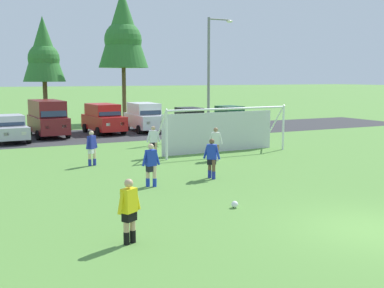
{
  "coord_description": "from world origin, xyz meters",
  "views": [
    {
      "loc": [
        -9.88,
        -9.03,
        4.09
      ],
      "look_at": [
        -1.52,
        7.89,
        1.46
      ],
      "focal_mm": 44.73,
      "sensor_mm": 36.0,
      "label": 1
    }
  ],
  "objects": [
    {
      "name": "player_midfield_center",
      "position": [
        1.54,
        11.45,
        0.82
      ],
      "size": [
        0.64,
        0.51,
        1.64
      ],
      "color": "#936B4C",
      "rests_on": "ground"
    },
    {
      "name": "tree_mid_left",
      "position": [
        3.92,
        32.82,
        8.2
      ],
      "size": [
        4.47,
        4.47,
        11.91
      ],
      "color": "brown",
      "rests_on": "ground"
    },
    {
      "name": "parked_car_slot_right",
      "position": [
        6.67,
        24.84,
        0.88
      ],
      "size": [
        2.11,
        4.24,
        1.72
      ],
      "color": "black",
      "rests_on": "ground"
    },
    {
      "name": "ground_plane",
      "position": [
        0.0,
        15.0,
        0.0
      ],
      "size": [
        400.0,
        400.0,
        0.0
      ],
      "primitive_type": "plane",
      "color": "#598C3D"
    },
    {
      "name": "player_striker_near",
      "position": [
        -4.33,
        12.74,
        0.82
      ],
      "size": [
        0.67,
        0.47,
        1.64
      ],
      "color": "beige",
      "rests_on": "ground"
    },
    {
      "name": "parked_car_slot_center_right",
      "position": [
        2.95,
        25.09,
        1.11
      ],
      "size": [
        2.21,
        4.64,
        2.16
      ],
      "color": "silver",
      "rests_on": "ground"
    },
    {
      "name": "parked_car_slot_center",
      "position": [
        -0.21,
        25.23,
        1.11
      ],
      "size": [
        2.4,
        4.73,
        2.16
      ],
      "color": "red",
      "rests_on": "ground"
    },
    {
      "name": "soccer_goal",
      "position": [
        3.06,
        13.56,
        1.29
      ],
      "size": [
        7.48,
        2.17,
        2.57
      ],
      "color": "white",
      "rests_on": "ground"
    },
    {
      "name": "street_lamp",
      "position": [
        5.76,
        19.75,
        4.17
      ],
      "size": [
        2.0,
        0.32,
        8.06
      ],
      "color": "slate",
      "rests_on": "ground"
    },
    {
      "name": "parked_car_slot_center_left",
      "position": [
        -4.23,
        24.98,
        1.34
      ],
      "size": [
        2.35,
        4.88,
        2.52
      ],
      "color": "maroon",
      "rests_on": "ground"
    },
    {
      "name": "referee",
      "position": [
        -6.21,
        1.89,
        0.82
      ],
      "size": [
        0.72,
        0.4,
        1.64
      ],
      "color": "tan",
      "rests_on": "ground"
    },
    {
      "name": "soccer_ball",
      "position": [
        -2.16,
        3.53,
        0.11
      ],
      "size": [
        0.22,
        0.22,
        0.22
      ],
      "color": "white",
      "rests_on": "ground"
    },
    {
      "name": "parked_car_slot_far_right",
      "position": [
        10.63,
        25.27,
        0.88
      ],
      "size": [
        2.17,
        4.27,
        1.72
      ],
      "color": "#194C2D",
      "rests_on": "ground"
    },
    {
      "name": "player_defender_far",
      "position": [
        -0.93,
        13.53,
        0.82
      ],
      "size": [
        0.72,
        0.31,
        1.64
      ],
      "color": "tan",
      "rests_on": "ground"
    },
    {
      "name": "tree_left_edge",
      "position": [
        -3.25,
        31.52,
        6.17
      ],
      "size": [
        3.37,
        3.37,
        8.98
      ],
      "color": "brown",
      "rests_on": "ground"
    },
    {
      "name": "player_winger_left",
      "position": [
        -3.44,
        7.48,
        0.82
      ],
      "size": [
        0.75,
        0.3,
        1.64
      ],
      "color": "beige",
      "rests_on": "ground"
    },
    {
      "name": "parked_car_slot_left",
      "position": [
        -6.9,
        23.18,
        0.88
      ],
      "size": [
        2.2,
        4.28,
        1.72
      ],
      "color": "#B2B2BC",
      "rests_on": "ground"
    },
    {
      "name": "parking_lot_strip",
      "position": [
        0.0,
        24.22,
        0.0
      ],
      "size": [
        52.0,
        8.4,
        0.01
      ],
      "primitive_type": "cube",
      "color": "#333335",
      "rests_on": "ground"
    },
    {
      "name": "player_trailing_back",
      "position": [
        -0.7,
        7.75,
        0.82
      ],
      "size": [
        0.57,
        0.59,
        1.64
      ],
      "color": "brown",
      "rests_on": "ground"
    }
  ]
}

